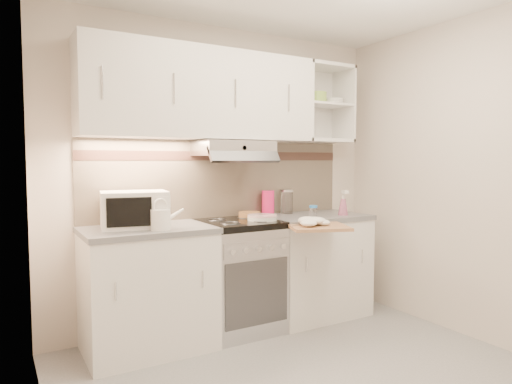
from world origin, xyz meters
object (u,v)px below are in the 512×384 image
at_px(plate_stack, 262,217).
at_px(glass_jar, 287,201).
at_px(electric_range, 239,275).
at_px(cutting_board, 318,227).
at_px(microwave, 134,209).
at_px(watering_can, 162,218).
at_px(pink_pitcher, 268,203).
at_px(spray_bottle, 343,205).

distance_m(plate_stack, glass_jar, 0.52).
bearing_deg(electric_range, cutting_board, -45.23).
xyz_separation_m(microwave, watering_can, (0.13, -0.21, -0.05)).
bearing_deg(pink_pitcher, cutting_board, -99.89).
height_order(watering_can, cutting_board, watering_can).
distance_m(pink_pitcher, glass_jar, 0.20).
xyz_separation_m(electric_range, plate_stack, (0.17, -0.08, 0.47)).
distance_m(electric_range, cutting_board, 0.77).
distance_m(microwave, watering_can, 0.25).
xyz_separation_m(microwave, pink_pitcher, (1.23, 0.16, -0.02)).
xyz_separation_m(pink_pitcher, spray_bottle, (0.57, -0.35, -0.02)).
distance_m(electric_range, plate_stack, 0.51).
bearing_deg(microwave, plate_stack, 2.33).
bearing_deg(plate_stack, electric_range, 154.00).
relative_size(watering_can, glass_jar, 1.19).
bearing_deg(cutting_board, electric_range, 156.71).
xyz_separation_m(watering_can, plate_stack, (0.87, 0.09, -0.06)).
height_order(microwave, pink_pitcher, microwave).
relative_size(glass_jar, cutting_board, 0.50).
relative_size(electric_range, microwave, 1.76).
xyz_separation_m(glass_jar, spray_bottle, (0.37, -0.35, -0.02)).
bearing_deg(glass_jar, spray_bottle, -43.20).
distance_m(electric_range, pink_pitcher, 0.72).
relative_size(electric_range, glass_jar, 4.12).
bearing_deg(electric_range, plate_stack, -26.00).
bearing_deg(spray_bottle, microwave, -178.18).
bearing_deg(watering_can, microwave, 109.97).
height_order(glass_jar, cutting_board, glass_jar).
bearing_deg(microwave, electric_range, 6.53).
distance_m(microwave, glass_jar, 1.44).
bearing_deg(cutting_board, pink_pitcher, 116.15).
xyz_separation_m(electric_range, cutting_board, (0.45, -0.45, 0.42)).
xyz_separation_m(plate_stack, pink_pitcher, (0.23, 0.28, 0.09)).
distance_m(microwave, pink_pitcher, 1.24).
height_order(electric_range, watering_can, watering_can).
distance_m(plate_stack, spray_bottle, 0.80).
height_order(electric_range, spray_bottle, spray_bottle).
bearing_deg(plate_stack, pink_pitcher, 50.68).
bearing_deg(watering_can, glass_jar, 4.48).
bearing_deg(electric_range, watering_can, -166.43).
xyz_separation_m(pink_pitcher, glass_jar, (0.20, -0.00, 0.00)).
bearing_deg(electric_range, pink_pitcher, 26.48).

